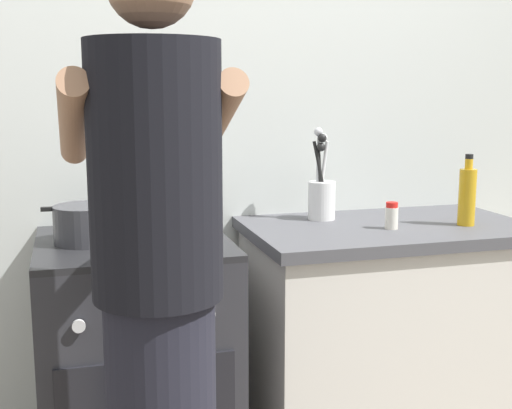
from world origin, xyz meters
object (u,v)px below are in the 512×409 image
Objects in this scene: stove_range at (137,373)px; pot at (87,224)px; mixing_bowl at (174,222)px; person at (159,312)px; utensil_crock at (321,194)px; oil_bottle at (467,195)px; spice_bottle at (392,216)px.

pot is (-0.14, 0.00, 0.51)m from stove_range.
mixing_bowl is 0.17× the size of person.
stove_range is 2.67× the size of utensil_crock.
pot reaches higher than stove_range.
person reaches higher than pot.
oil_bottle reaches higher than stove_range.
utensil_crock reaches higher than oil_bottle.
utensil_crock is 3.64× the size of spice_bottle.
oil_bottle is at bearing -3.76° from pot.
mixing_bowl is 1.02m from oil_bottle.
person reaches higher than spice_bottle.
utensil_crock is (0.84, 0.16, 0.04)m from pot.
oil_bottle is at bearing 24.21° from person.
person reaches higher than mixing_bowl.
oil_bottle reaches higher than spice_bottle.
oil_bottle is (0.45, -0.24, 0.01)m from utensil_crock.
oil_bottle is (1.01, -0.13, 0.06)m from mixing_bowl.
mixing_bowl is at bearing 16.15° from stove_range.
oil_bottle is (1.29, -0.09, 0.05)m from pot.
oil_bottle is at bearing -4.19° from stove_range.
person is at bearing -89.98° from stove_range.
stove_range is 0.53× the size of person.
oil_bottle is at bearing -28.22° from utensil_crock.
stove_range is at bearing -167.37° from utensil_crock.
mixing_bowl is 0.58m from utensil_crock.
mixing_bowl is 0.74m from spice_bottle.
spice_bottle is 0.05× the size of person.
pot reaches higher than spice_bottle.
spice_bottle is (0.17, -0.23, -0.05)m from utensil_crock.
utensil_crock is at bearing 12.63° from stove_range.
oil_bottle is 0.15× the size of person.
pot is 1.07× the size of oil_bottle.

